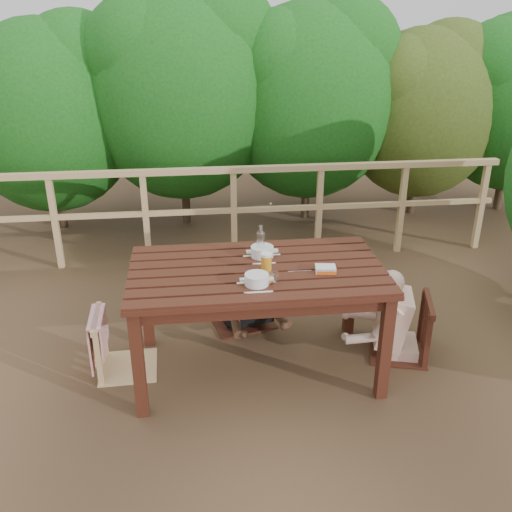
{
  "coord_description": "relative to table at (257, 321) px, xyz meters",
  "views": [
    {
      "loc": [
        -0.42,
        -3.51,
        2.51
      ],
      "look_at": [
        0.0,
        0.05,
        0.9
      ],
      "focal_mm": 39.71,
      "sensor_mm": 36.0,
      "label": 1
    }
  ],
  "objects": [
    {
      "name": "tumbler",
      "position": [
        0.09,
        -0.23,
        0.45
      ],
      "size": [
        0.07,
        0.07,
        0.08
      ],
      "primitive_type": "cylinder",
      "color": "white",
      "rests_on": "table"
    },
    {
      "name": "soup_far",
      "position": [
        0.06,
        0.19,
        0.45
      ],
      "size": [
        0.28,
        0.28,
        0.09
      ],
      "primitive_type": "cylinder",
      "color": "white",
      "rests_on": "table"
    },
    {
      "name": "chair_far",
      "position": [
        -0.05,
        0.7,
        0.09
      ],
      "size": [
        0.6,
        0.6,
        0.99
      ],
      "primitive_type": "cube",
      "rotation": [
        0.0,
        0.0,
        0.25
      ],
      "color": "#36180F",
      "rests_on": "ground"
    },
    {
      "name": "chair_left",
      "position": [
        -0.96,
        0.12,
        0.03
      ],
      "size": [
        0.45,
        0.45,
        0.88
      ],
      "primitive_type": "cube",
      "rotation": [
        0.0,
        0.0,
        1.61
      ],
      "color": "tan",
      "rests_on": "ground"
    },
    {
      "name": "butter_tub",
      "position": [
        0.46,
        -0.12,
        0.44
      ],
      "size": [
        0.15,
        0.12,
        0.06
      ],
      "primitive_type": "cube",
      "rotation": [
        0.0,
        0.0,
        -0.14
      ],
      "color": "white",
      "rests_on": "table"
    },
    {
      "name": "chair_right",
      "position": [
        1.12,
        0.08,
        0.04
      ],
      "size": [
        0.55,
        0.55,
        0.89
      ],
      "primitive_type": "cube",
      "rotation": [
        0.0,
        0.0,
        -1.85
      ],
      "color": "#36180F",
      "rests_on": "ground"
    },
    {
      "name": "diner_right",
      "position": [
        1.15,
        0.08,
        0.16
      ],
      "size": [
        0.67,
        0.6,
        1.14
      ],
      "primitive_type": null,
      "rotation": [
        0.0,
        0.0,
        1.3
      ],
      "color": "beige",
      "rests_on": "ground"
    },
    {
      "name": "soup_near",
      "position": [
        -0.03,
        -0.25,
        0.45
      ],
      "size": [
        0.27,
        0.27,
        0.09
      ],
      "primitive_type": "cylinder",
      "color": "white",
      "rests_on": "table"
    },
    {
      "name": "table",
      "position": [
        0.0,
        0.0,
        0.0
      ],
      "size": [
        1.76,
        0.99,
        0.81
      ],
      "primitive_type": "cube",
      "color": "#36180F",
      "rests_on": "ground"
    },
    {
      "name": "beer_glass",
      "position": [
        0.06,
        -0.05,
        0.48
      ],
      "size": [
        0.08,
        0.08,
        0.15
      ],
      "primitive_type": "cylinder",
      "color": "orange",
      "rests_on": "table"
    },
    {
      "name": "ground",
      "position": [
        0.0,
        0.0,
        -0.41
      ],
      "size": [
        60.0,
        60.0,
        0.0
      ],
      "primitive_type": "plane",
      "color": "brown",
      "rests_on": "ground"
    },
    {
      "name": "woman",
      "position": [
        -0.05,
        0.72,
        0.18
      ],
      "size": [
        0.6,
        0.68,
        1.18
      ],
      "primitive_type": null,
      "rotation": [
        0.0,
        0.0,
        3.39
      ],
      "color": "black",
      "rests_on": "ground"
    },
    {
      "name": "bread_roll",
      "position": [
        0.03,
        -0.22,
        0.44
      ],
      "size": [
        0.13,
        0.1,
        0.07
      ],
      "primitive_type": "ellipsoid",
      "color": "#965628",
      "rests_on": "table"
    },
    {
      "name": "hedge_row",
      "position": [
        0.4,
        3.2,
        1.49
      ],
      "size": [
        6.6,
        1.6,
        3.8
      ],
      "primitive_type": null,
      "color": "#164E14",
      "rests_on": "ground"
    },
    {
      "name": "railing",
      "position": [
        0.0,
        2.0,
        0.1
      ],
      "size": [
        5.6,
        0.1,
        1.01
      ],
      "primitive_type": "cube",
      "color": "tan",
      "rests_on": "ground"
    },
    {
      "name": "bottle",
      "position": [
        0.05,
        0.19,
        0.53
      ],
      "size": [
        0.06,
        0.06,
        0.25
      ],
      "primitive_type": "cylinder",
      "color": "silver",
      "rests_on": "table"
    }
  ]
}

